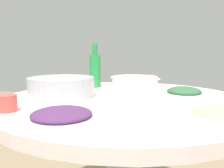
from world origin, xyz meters
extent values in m
cylinder|color=silver|center=(0.00, 0.00, 0.72)|extent=(1.12, 1.12, 0.04)
cylinder|color=#B2B5BA|center=(-0.02, 0.29, 0.79)|extent=(0.30, 0.30, 0.09)
ellipsoid|color=white|center=(-0.02, 0.29, 0.79)|extent=(0.25, 0.25, 0.10)
cube|color=white|center=(-0.09, 0.25, 0.84)|extent=(0.12, 0.16, 0.01)
cylinder|color=white|center=(0.25, -0.02, 0.78)|extent=(0.25, 0.25, 0.07)
cylinder|color=black|center=(0.25, -0.02, 0.77)|extent=(0.22, 0.22, 0.05)
cylinder|color=silver|center=(0.25, -0.02, 0.80)|extent=(0.05, 0.27, 0.01)
cylinder|color=silver|center=(-0.30, -0.33, 0.75)|extent=(0.23, 0.23, 0.02)
ellipsoid|color=#D8C37E|center=(-0.30, -0.33, 0.77)|extent=(0.16, 0.16, 0.03)
cylinder|color=silver|center=(0.04, -0.26, 0.76)|extent=(0.21, 0.21, 0.03)
ellipsoid|color=#305C37|center=(0.04, -0.26, 0.78)|extent=(0.15, 0.15, 0.04)
cylinder|color=silver|center=(-0.42, 0.12, 0.75)|extent=(0.23, 0.23, 0.02)
ellipsoid|color=#502A59|center=(-0.42, 0.12, 0.77)|extent=(0.17, 0.17, 0.04)
cylinder|color=#248D3E|center=(0.30, 0.21, 0.84)|extent=(0.06, 0.06, 0.19)
cylinder|color=#248D3E|center=(0.30, 0.21, 0.96)|extent=(0.03, 0.03, 0.07)
cylinder|color=#CC4B44|center=(-0.32, 0.36, 0.77)|extent=(0.07, 0.07, 0.06)
cylinder|color=#C64638|center=(0.47, -0.10, 0.77)|extent=(0.08, 0.08, 0.06)
camera|label=1|loc=(-1.02, -0.14, 0.94)|focal=37.63mm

